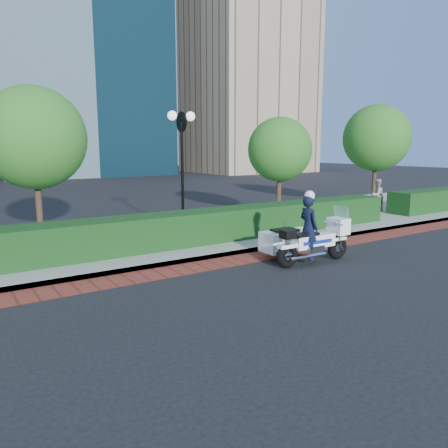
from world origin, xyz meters
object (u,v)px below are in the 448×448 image
lamppost (182,153)px  tree_c (280,150)px  police_motorcycle (302,237)px  pedestrian (377,195)px  tree_b (34,138)px  tree_d (377,138)px

lamppost → tree_c: bearing=13.3°
tree_c → police_motorcycle: 7.78m
lamppost → pedestrian: 10.35m
lamppost → tree_b: size_ratio=0.86×
tree_d → pedestrian: (-1.86, -1.64, -2.69)m
tree_b → tree_d: size_ratio=0.95×
pedestrian → tree_c: bearing=-20.4°
lamppost → pedestrian: lamppost is taller
tree_b → pedestrian: size_ratio=3.18×
pedestrian → police_motorcycle: bearing=25.3°
tree_b → tree_c: (10.00, -0.00, -0.39)m
lamppost → tree_c: tree_c is taller
tree_c → tree_d: bearing=0.0°
tree_d → pedestrian: 3.66m
tree_b → pedestrian: 14.95m
lamppost → police_motorcycle: lamppost is taller
tree_c → pedestrian: bearing=-19.5°
tree_d → police_motorcycle: 12.70m
tree_c → police_motorcycle: size_ratio=1.72×
lamppost → pedestrian: size_ratio=2.73×
police_motorcycle → pedestrian: police_motorcycle is taller
lamppost → police_motorcycle: size_ratio=1.68×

